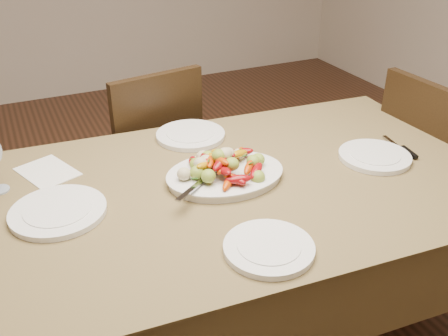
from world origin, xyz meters
name	(u,v)px	position (x,y,z in m)	size (l,w,h in m)	color
floor	(230,310)	(0.00, 0.00, 0.00)	(6.00, 6.00, 0.00)	#3B2012
dining_table	(224,273)	(-0.11, -0.16, 0.38)	(1.84, 1.04, 0.76)	brown
chair_far	(143,159)	(-0.16, 0.65, 0.47)	(0.42, 0.42, 0.95)	black
chair_right	(439,177)	(1.01, -0.09, 0.47)	(0.42, 0.42, 0.95)	black
serving_platter	(225,176)	(-0.09, -0.14, 0.77)	(0.39, 0.29, 0.02)	white
roasted_vegetables	(225,161)	(-0.09, -0.14, 0.83)	(0.32, 0.22, 0.09)	maroon
serving_spoon	(210,175)	(-0.16, -0.17, 0.81)	(0.28, 0.06, 0.03)	#9EA0A8
plate_left	(58,212)	(-0.63, -0.11, 0.77)	(0.29, 0.29, 0.02)	white
plate_right	(375,157)	(0.46, -0.23, 0.77)	(0.26, 0.26, 0.02)	white
plate_far	(191,135)	(-0.07, 0.22, 0.77)	(0.27, 0.27, 0.02)	white
plate_near	(269,248)	(-0.14, -0.53, 0.77)	(0.25, 0.25, 0.02)	white
menu_card	(47,172)	(-0.62, 0.17, 0.76)	(0.15, 0.21, 0.00)	silver
table_knife	(401,148)	(0.60, -0.21, 0.76)	(0.02, 0.20, 0.01)	#9EA0A8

